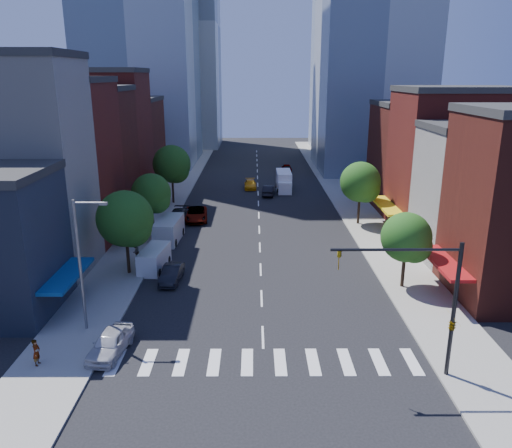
% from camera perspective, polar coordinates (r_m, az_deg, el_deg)
% --- Properties ---
extents(ground, '(220.00, 220.00, 0.00)m').
position_cam_1_polar(ground, '(33.92, 0.79, -12.80)').
color(ground, black).
rests_on(ground, ground).
extents(sidewalk_left, '(5.00, 120.00, 0.15)m').
position_cam_1_polar(sidewalk_left, '(72.48, -9.70, 3.16)').
color(sidewalk_left, gray).
rests_on(sidewalk_left, ground).
extents(sidewalk_right, '(5.00, 120.00, 0.15)m').
position_cam_1_polar(sidewalk_right, '(72.67, 10.17, 3.17)').
color(sidewalk_right, gray).
rests_on(sidewalk_right, ground).
extents(crosswalk, '(19.00, 3.00, 0.01)m').
position_cam_1_polar(crosswalk, '(31.34, 0.89, -15.49)').
color(crosswalk, silver).
rests_on(crosswalk, ground).
extents(bldg_left_1, '(12.00, 8.00, 18.00)m').
position_cam_1_polar(bldg_left_1, '(46.92, -26.15, 5.53)').
color(bldg_left_1, '#B4AFA6').
rests_on(bldg_left_1, ground).
extents(bldg_left_2, '(12.00, 9.00, 16.00)m').
position_cam_1_polar(bldg_left_2, '(54.74, -22.27, 6.29)').
color(bldg_left_2, maroon).
rests_on(bldg_left_2, ground).
extents(bldg_left_3, '(12.00, 8.00, 15.00)m').
position_cam_1_polar(bldg_left_3, '(62.68, -19.40, 7.29)').
color(bldg_left_3, '#4D1913').
rests_on(bldg_left_3, ground).
extents(bldg_left_4, '(12.00, 9.00, 17.00)m').
position_cam_1_polar(bldg_left_4, '(70.56, -17.27, 9.25)').
color(bldg_left_4, maroon).
rests_on(bldg_left_4, ground).
extents(bldg_left_5, '(12.00, 10.00, 13.00)m').
position_cam_1_polar(bldg_left_5, '(79.87, -15.21, 8.75)').
color(bldg_left_5, '#4D1913').
rests_on(bldg_left_5, ground).
extents(bldg_right_1, '(12.00, 8.00, 12.00)m').
position_cam_1_polar(bldg_right_1, '(50.62, 25.05, 2.89)').
color(bldg_right_1, '#B4AFA6').
rests_on(bldg_right_1, ground).
extents(bldg_right_2, '(12.00, 10.00, 15.00)m').
position_cam_1_polar(bldg_right_2, '(58.44, 21.59, 6.45)').
color(bldg_right_2, maroon).
rests_on(bldg_right_2, ground).
extents(bldg_right_3, '(12.00, 10.00, 13.00)m').
position_cam_1_polar(bldg_right_3, '(67.86, 18.47, 7.17)').
color(bldg_right_3, '#4D1913').
rests_on(bldg_right_3, ground).
extents(tower_far_w, '(18.00, 18.00, 56.00)m').
position_cam_1_polar(tower_far_w, '(126.26, -8.76, 21.61)').
color(tower_far_w, '#9EA5AD').
rests_on(tower_far_w, ground).
extents(traffic_signal, '(7.24, 2.24, 8.00)m').
position_cam_1_polar(traffic_signal, '(29.90, 20.67, -9.26)').
color(traffic_signal, black).
rests_on(traffic_signal, sidewalk_right).
extents(streetlight, '(2.25, 0.25, 9.00)m').
position_cam_1_polar(streetlight, '(34.48, -19.27, -3.64)').
color(streetlight, slate).
rests_on(streetlight, sidewalk_left).
extents(tree_left_near, '(4.80, 4.80, 7.30)m').
position_cam_1_polar(tree_left_near, '(43.51, -14.55, 0.34)').
color(tree_left_near, black).
rests_on(tree_left_near, sidewalk_left).
extents(tree_left_mid, '(4.20, 4.20, 6.65)m').
position_cam_1_polar(tree_left_mid, '(53.96, -11.75, 3.28)').
color(tree_left_mid, black).
rests_on(tree_left_mid, sidewalk_left).
extents(tree_left_far, '(5.00, 5.00, 7.75)m').
position_cam_1_polar(tree_left_far, '(67.33, -9.48, 6.60)').
color(tree_left_far, black).
rests_on(tree_left_far, sidewalk_left).
extents(tree_right_near, '(4.00, 4.00, 6.20)m').
position_cam_1_polar(tree_right_near, '(41.33, 17.00, -1.69)').
color(tree_right_near, black).
rests_on(tree_right_near, sidewalk_right).
extents(tree_right_far, '(4.60, 4.60, 7.20)m').
position_cam_1_polar(tree_right_far, '(58.00, 11.99, 4.53)').
color(tree_right_far, black).
rests_on(tree_right_far, sidewalk_right).
extents(parked_car_front, '(2.39, 4.66, 1.52)m').
position_cam_1_polar(parked_car_front, '(33.04, -16.30, -12.90)').
color(parked_car_front, '#BDBCC2').
rests_on(parked_car_front, ground).
extents(parked_car_second, '(1.68, 4.24, 1.37)m').
position_cam_1_polar(parked_car_second, '(42.59, -9.61, -5.65)').
color(parked_car_second, black).
rests_on(parked_car_second, ground).
extents(parked_car_third, '(3.08, 5.79, 1.55)m').
position_cam_1_polar(parked_car_third, '(59.91, -6.85, 1.13)').
color(parked_car_third, '#999999').
rests_on(parked_car_third, ground).
extents(parked_car_rear, '(2.62, 5.58, 1.57)m').
position_cam_1_polar(parked_car_rear, '(58.93, -8.92, 0.79)').
color(parked_car_rear, black).
rests_on(parked_car_rear, ground).
extents(cargo_van_near, '(2.32, 4.78, 1.96)m').
position_cam_1_polar(cargo_van_near, '(45.37, -11.60, -3.97)').
color(cargo_van_near, silver).
rests_on(cargo_van_near, ground).
extents(cargo_van_far, '(2.56, 5.69, 2.37)m').
position_cam_1_polar(cargo_van_far, '(52.74, -9.97, -0.71)').
color(cargo_van_far, silver).
rests_on(cargo_van_far, ground).
extents(taxi, '(1.88, 4.46, 1.29)m').
position_cam_1_polar(taxi, '(76.48, -0.65, 4.54)').
color(taxi, '#FFA90D').
rests_on(taxi, ground).
extents(traffic_car_oncoming, '(2.00, 4.56, 1.46)m').
position_cam_1_polar(traffic_car_oncoming, '(72.09, 1.44, 3.86)').
color(traffic_car_oncoming, black).
rests_on(traffic_car_oncoming, ground).
extents(traffic_car_far, '(1.80, 4.12, 1.38)m').
position_cam_1_polar(traffic_car_far, '(90.62, 3.52, 6.45)').
color(traffic_car_far, '#999999').
rests_on(traffic_car_far, ground).
extents(box_truck, '(2.21, 7.02, 2.82)m').
position_cam_1_polar(box_truck, '(75.34, 3.21, 4.87)').
color(box_truck, white).
rests_on(box_truck, ground).
extents(pedestrian_near, '(0.40, 0.61, 1.66)m').
position_cam_1_polar(pedestrian_near, '(33.06, -23.81, -13.26)').
color(pedestrian_near, '#999999').
rests_on(pedestrian_near, sidewalk_left).
extents(pedestrian_far, '(0.82, 0.95, 1.66)m').
position_cam_1_polar(pedestrian_far, '(47.54, -13.59, -3.12)').
color(pedestrian_far, '#999999').
rests_on(pedestrian_far, sidewalk_left).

